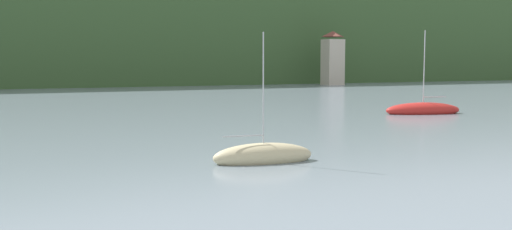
% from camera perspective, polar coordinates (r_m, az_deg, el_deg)
% --- Properties ---
extents(shore_building_westcentral, '(3.47, 3.16, 9.74)m').
position_cam_1_polar(shore_building_westcentral, '(103.48, 7.77, 5.67)').
color(shore_building_westcentral, '#BCB29E').
rests_on(shore_building_westcentral, ground_plane).
extents(sailboat_far_2, '(6.40, 3.37, 6.85)m').
position_cam_1_polar(sailboat_far_2, '(46.01, 16.56, 0.48)').
color(sailboat_far_2, red).
rests_on(sailboat_far_2, ground_plane).
extents(sailboat_mid_3, '(4.28, 1.80, 5.48)m').
position_cam_1_polar(sailboat_mid_3, '(22.58, 0.74, -4.19)').
color(sailboat_mid_3, '#CCBC8E').
rests_on(sailboat_mid_3, ground_plane).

